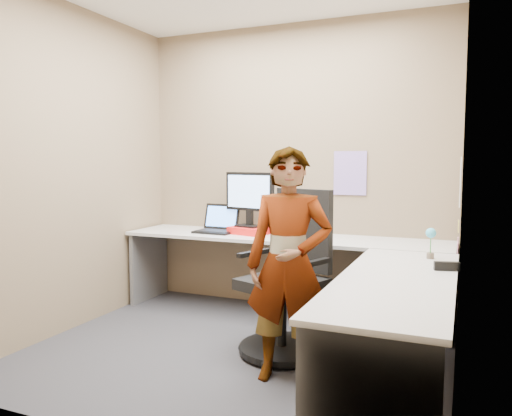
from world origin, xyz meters
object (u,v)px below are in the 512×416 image
at_px(monitor, 249,195).
at_px(office_chair, 289,288).
at_px(desk, 309,268).
at_px(person, 289,265).

relative_size(monitor, office_chair, 0.45).
distance_m(desk, monitor, 1.11).
bearing_deg(office_chair, monitor, 149.42).
bearing_deg(monitor, desk, -24.65).
distance_m(monitor, person, 1.59).
xyz_separation_m(desk, person, (0.07, -0.68, 0.16)).
bearing_deg(desk, monitor, 141.04).
bearing_deg(person, office_chair, 100.62).
bearing_deg(desk, office_chair, -108.44).
relative_size(monitor, person, 0.35).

